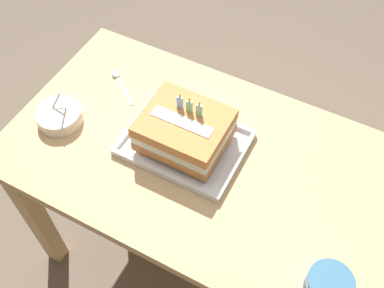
{
  "coord_description": "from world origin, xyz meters",
  "views": [
    {
      "loc": [
        0.33,
        -0.68,
        1.82
      ],
      "look_at": [
        -0.03,
        0.01,
        0.76
      ],
      "focal_mm": 42.55,
      "sensor_mm": 36.0,
      "label": 1
    }
  ],
  "objects_px": {
    "bowl_stack": "(59,116)",
    "serving_spoon_near_tray": "(118,79)",
    "foil_tray": "(185,144)",
    "ice_cream_tub": "(327,288)",
    "birthday_cake": "(184,130)"
  },
  "relations": [
    {
      "from": "foil_tray",
      "to": "birthday_cake",
      "type": "xyz_separation_m",
      "value": [
        -0.0,
        0.0,
        0.07
      ]
    },
    {
      "from": "foil_tray",
      "to": "birthday_cake",
      "type": "height_order",
      "value": "birthday_cake"
    },
    {
      "from": "birthday_cake",
      "to": "ice_cream_tub",
      "type": "height_order",
      "value": "birthday_cake"
    },
    {
      "from": "foil_tray",
      "to": "ice_cream_tub",
      "type": "height_order",
      "value": "ice_cream_tub"
    },
    {
      "from": "ice_cream_tub",
      "to": "bowl_stack",
      "type": "bearing_deg",
      "value": 170.95
    },
    {
      "from": "foil_tray",
      "to": "bowl_stack",
      "type": "distance_m",
      "value": 0.4
    },
    {
      "from": "birthday_cake",
      "to": "bowl_stack",
      "type": "xyz_separation_m",
      "value": [
        -0.38,
        -0.1,
        -0.05
      ]
    },
    {
      "from": "foil_tray",
      "to": "birthday_cake",
      "type": "distance_m",
      "value": 0.07
    },
    {
      "from": "birthday_cake",
      "to": "bowl_stack",
      "type": "relative_size",
      "value": 1.72
    },
    {
      "from": "bowl_stack",
      "to": "serving_spoon_near_tray",
      "type": "bearing_deg",
      "value": 74.66
    },
    {
      "from": "bowl_stack",
      "to": "serving_spoon_near_tray",
      "type": "relative_size",
      "value": 0.98
    },
    {
      "from": "foil_tray",
      "to": "ice_cream_tub",
      "type": "relative_size",
      "value": 3.25
    },
    {
      "from": "birthday_cake",
      "to": "foil_tray",
      "type": "bearing_deg",
      "value": -90.0
    },
    {
      "from": "bowl_stack",
      "to": "ice_cream_tub",
      "type": "relative_size",
      "value": 1.3
    },
    {
      "from": "bowl_stack",
      "to": "serving_spoon_near_tray",
      "type": "height_order",
      "value": "bowl_stack"
    }
  ]
}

